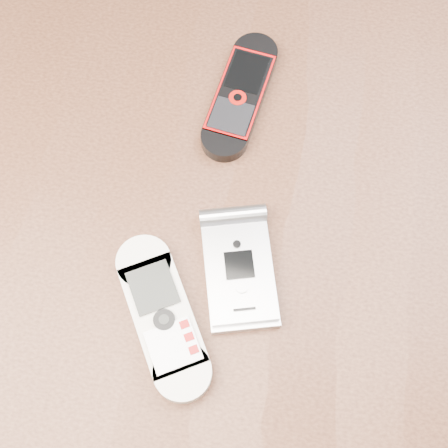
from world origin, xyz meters
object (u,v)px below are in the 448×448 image
table (219,267)px  nokia_black_red (240,95)px  nokia_white (163,316)px  motorola_razr (239,271)px

table → nokia_black_red: (0.00, 0.13, 0.11)m
nokia_white → motorola_razr: same height
table → nokia_white: bearing=-111.3°
nokia_white → nokia_black_red: bearing=52.1°
table → nokia_black_red: size_ratio=8.73×
nokia_black_red → motorola_razr: motorola_razr is taller
table → nokia_black_red: bearing=89.0°
nokia_white → nokia_black_red: nokia_white is taller
table → nokia_white: size_ratio=8.64×
nokia_white → nokia_black_red: (0.03, 0.21, -0.00)m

